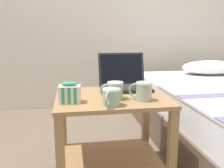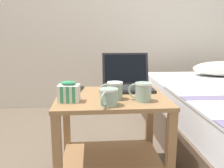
{
  "view_description": "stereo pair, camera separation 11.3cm",
  "coord_description": "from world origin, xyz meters",
  "px_view_note": "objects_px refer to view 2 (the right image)",
  "views": [
    {
      "loc": [
        -0.22,
        -1.4,
        0.9
      ],
      "look_at": [
        0.0,
        -0.04,
        0.62
      ],
      "focal_mm": 40.0,
      "sensor_mm": 36.0,
      "label": 1
    },
    {
      "loc": [
        -0.11,
        -1.41,
        0.9
      ],
      "look_at": [
        0.0,
        -0.04,
        0.62
      ],
      "focal_mm": 40.0,
      "sensor_mm": 36.0,
      "label": 2
    }
  ],
  "objects_px": {
    "mug_front_right": "(109,96)",
    "laptop": "(127,82)",
    "cell_phone": "(77,89)",
    "mug_front_left": "(143,91)",
    "mug_mid_center": "(114,90)",
    "snack_bag": "(69,92)"
  },
  "relations": [
    {
      "from": "laptop",
      "to": "mug_front_left",
      "type": "relative_size",
      "value": 2.61
    },
    {
      "from": "laptop",
      "to": "snack_bag",
      "type": "bearing_deg",
      "value": -140.97
    },
    {
      "from": "snack_bag",
      "to": "mug_front_right",
      "type": "bearing_deg",
      "value": -24.38
    },
    {
      "from": "laptop",
      "to": "snack_bag",
      "type": "xyz_separation_m",
      "value": [
        -0.36,
        -0.29,
        0.0
      ]
    },
    {
      "from": "laptop",
      "to": "snack_bag",
      "type": "height_order",
      "value": "laptop"
    },
    {
      "from": "cell_phone",
      "to": "mug_mid_center",
      "type": "bearing_deg",
      "value": -49.16
    },
    {
      "from": "laptop",
      "to": "cell_phone",
      "type": "relative_size",
      "value": 2.09
    },
    {
      "from": "laptop",
      "to": "mug_mid_center",
      "type": "relative_size",
      "value": 2.43
    },
    {
      "from": "mug_mid_center",
      "to": "cell_phone",
      "type": "xyz_separation_m",
      "value": [
        -0.22,
        0.26,
        -0.05
      ]
    },
    {
      "from": "laptop",
      "to": "mug_front_right",
      "type": "bearing_deg",
      "value": -111.19
    },
    {
      "from": "laptop",
      "to": "mug_front_right",
      "type": "xyz_separation_m",
      "value": [
        -0.15,
        -0.38,
        0.0
      ]
    },
    {
      "from": "mug_front_right",
      "to": "mug_mid_center",
      "type": "bearing_deg",
      "value": 72.42
    },
    {
      "from": "laptop",
      "to": "snack_bag",
      "type": "distance_m",
      "value": 0.46
    },
    {
      "from": "mug_front_left",
      "to": "cell_phone",
      "type": "xyz_separation_m",
      "value": [
        -0.37,
        0.31,
        -0.05
      ]
    },
    {
      "from": "mug_front_left",
      "to": "cell_phone",
      "type": "relative_size",
      "value": 0.8
    },
    {
      "from": "laptop",
      "to": "mug_front_left",
      "type": "xyz_separation_m",
      "value": [
        0.04,
        -0.31,
        0.01
      ]
    },
    {
      "from": "mug_front_left",
      "to": "mug_front_right",
      "type": "relative_size",
      "value": 0.99
    },
    {
      "from": "mug_front_right",
      "to": "snack_bag",
      "type": "height_order",
      "value": "snack_bag"
    },
    {
      "from": "mug_front_right",
      "to": "snack_bag",
      "type": "bearing_deg",
      "value": 155.62
    },
    {
      "from": "mug_front_left",
      "to": "snack_bag",
      "type": "relative_size",
      "value": 1.02
    },
    {
      "from": "mug_mid_center",
      "to": "cell_phone",
      "type": "relative_size",
      "value": 0.86
    },
    {
      "from": "mug_front_right",
      "to": "laptop",
      "type": "bearing_deg",
      "value": 68.81
    }
  ]
}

